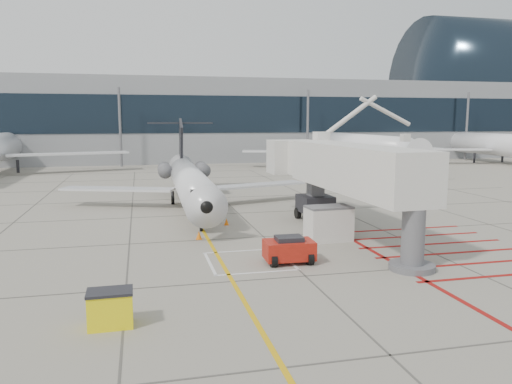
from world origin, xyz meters
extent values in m
plane|color=gray|center=(0.00, 0.00, 0.00)|extent=(260.00, 260.00, 0.00)
cone|color=orange|center=(-3.94, 4.22, 0.26)|extent=(0.37, 0.37, 0.51)
cone|color=orange|center=(-1.62, 7.93, 0.23)|extent=(0.33, 0.33, 0.45)
cube|color=gray|center=(10.00, 70.00, 7.00)|extent=(180.00, 28.00, 14.00)
cube|color=black|center=(10.00, 55.95, 8.00)|extent=(180.00, 0.10, 6.00)
camera|label=1|loc=(-7.25, -25.02, 7.12)|focal=35.00mm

